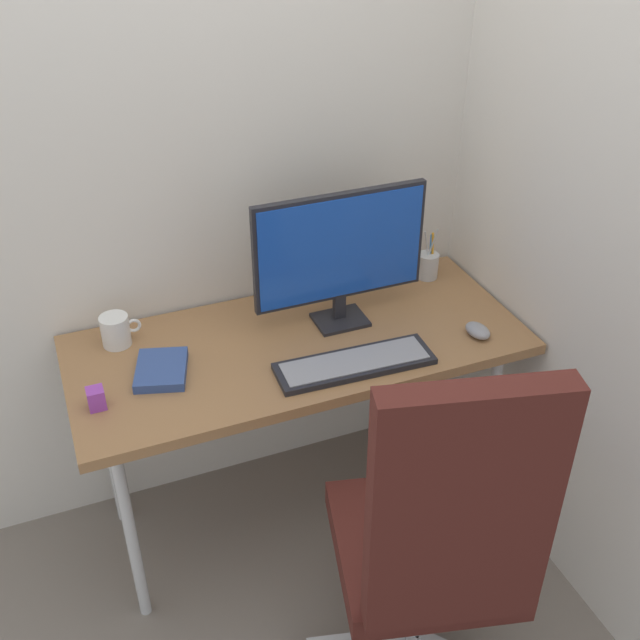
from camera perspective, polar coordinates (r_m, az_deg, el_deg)
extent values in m
plane|color=slate|center=(2.82, -1.41, -14.06)|extent=(8.00, 8.00, 0.00)
cube|color=silver|center=(2.32, -4.89, 16.30)|extent=(2.82, 0.04, 2.80)
cube|color=silver|center=(2.20, 18.54, 13.79)|extent=(0.04, 2.03, 2.80)
cube|color=#996B42|center=(2.34, -1.65, -1.88)|extent=(1.39, 0.60, 0.03)
cylinder|color=silver|center=(2.34, -13.99, -15.25)|extent=(0.04, 0.04, 0.71)
cylinder|color=silver|center=(2.65, 12.44, -8.05)|extent=(0.04, 0.04, 0.71)
cylinder|color=silver|center=(2.64, -15.56, -8.81)|extent=(0.04, 0.04, 0.71)
cylinder|color=silver|center=(2.92, 8.13, -3.14)|extent=(0.04, 0.04, 0.71)
cube|color=silver|center=(2.43, 3.03, -22.81)|extent=(0.31, 0.11, 0.03)
sphere|color=black|center=(2.64, 11.56, -18.56)|extent=(0.05, 0.05, 0.05)
cube|color=silver|center=(2.53, 9.41, -20.09)|extent=(0.31, 0.15, 0.03)
sphere|color=black|center=(2.64, 3.12, -17.77)|extent=(0.05, 0.05, 0.05)
cube|color=silver|center=(2.53, 4.96, -19.67)|extent=(0.06, 0.32, 0.03)
cylinder|color=silver|center=(2.31, 7.27, -19.76)|extent=(0.04, 0.04, 0.33)
cube|color=#4C1E19|center=(2.15, 7.67, -16.47)|extent=(0.56, 0.56, 0.08)
cube|color=#4C1E19|center=(1.72, 10.59, -14.01)|extent=(0.42, 0.17, 0.68)
cube|color=black|center=(2.41, 1.53, 0.02)|extent=(0.16, 0.13, 0.01)
cube|color=black|center=(2.39, 1.45, 1.14)|extent=(0.04, 0.02, 0.09)
cube|color=black|center=(2.29, 1.50, 5.51)|extent=(0.55, 0.02, 0.35)
cube|color=#1947B2|center=(2.28, 1.64, 5.36)|extent=(0.52, 0.01, 0.32)
cube|color=black|center=(2.22, 2.61, -3.29)|extent=(0.47, 0.16, 0.02)
cube|color=gray|center=(2.21, 2.62, -3.07)|extent=(0.43, 0.13, 0.00)
ellipsoid|color=gray|center=(2.39, 11.73, -0.78)|extent=(0.07, 0.10, 0.04)
cylinder|color=silver|center=(2.66, 8.07, 4.05)|extent=(0.07, 0.07, 0.09)
cylinder|color=silver|center=(2.62, 8.03, 5.35)|extent=(0.04, 0.02, 0.14)
cylinder|color=silver|center=(2.63, 8.34, 5.41)|extent=(0.04, 0.02, 0.14)
torus|color=#333338|center=(2.65, 8.09, 4.24)|extent=(0.03, 0.04, 0.01)
cylinder|color=#337FD8|center=(2.65, 8.28, 5.09)|extent=(0.01, 0.01, 0.13)
cylinder|color=orange|center=(2.64, 8.43, 5.10)|extent=(0.02, 0.01, 0.14)
cube|color=#334C8C|center=(2.23, -11.80, -3.66)|extent=(0.19, 0.21, 0.03)
cylinder|color=white|center=(2.36, -15.07, -0.78)|extent=(0.09, 0.09, 0.10)
torus|color=white|center=(2.37, -13.78, -0.41)|extent=(0.05, 0.01, 0.05)
cube|color=purple|center=(2.14, -16.42, -5.66)|extent=(0.05, 0.05, 0.06)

